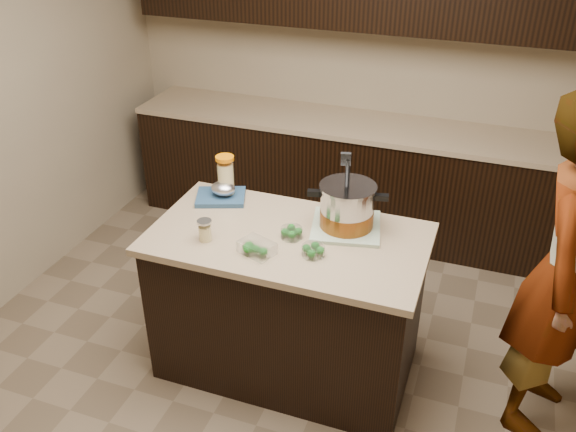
{
  "coord_description": "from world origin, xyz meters",
  "views": [
    {
      "loc": [
        0.92,
        -2.55,
        2.6
      ],
      "look_at": [
        0.0,
        0.0,
        1.02
      ],
      "focal_mm": 38.0,
      "sensor_mm": 36.0,
      "label": 1
    }
  ],
  "objects_px": {
    "stock_pot": "(347,209)",
    "lemonade_pitcher": "(226,179)",
    "person": "(567,273)",
    "island": "(288,303)"
  },
  "relations": [
    {
      "from": "stock_pot",
      "to": "lemonade_pitcher",
      "type": "relative_size",
      "value": 1.68
    },
    {
      "from": "lemonade_pitcher",
      "to": "person",
      "type": "distance_m",
      "value": 1.86
    },
    {
      "from": "lemonade_pitcher",
      "to": "person",
      "type": "bearing_deg",
      "value": -4.74
    },
    {
      "from": "stock_pot",
      "to": "person",
      "type": "bearing_deg",
      "value": -14.6
    },
    {
      "from": "stock_pot",
      "to": "person",
      "type": "height_order",
      "value": "person"
    },
    {
      "from": "stock_pot",
      "to": "lemonade_pitcher",
      "type": "bearing_deg",
      "value": 159.87
    },
    {
      "from": "island",
      "to": "stock_pot",
      "type": "bearing_deg",
      "value": 33.91
    },
    {
      "from": "lemonade_pitcher",
      "to": "person",
      "type": "relative_size",
      "value": 0.14
    },
    {
      "from": "island",
      "to": "lemonade_pitcher",
      "type": "xyz_separation_m",
      "value": [
        -0.49,
        0.28,
        0.57
      ]
    },
    {
      "from": "island",
      "to": "person",
      "type": "height_order",
      "value": "person"
    }
  ]
}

